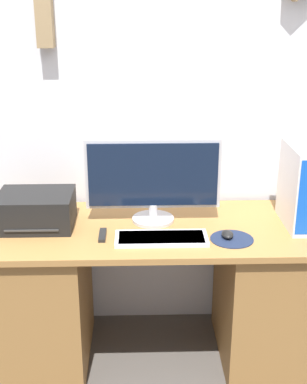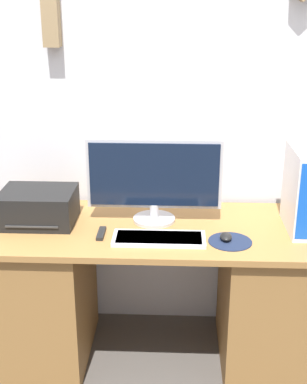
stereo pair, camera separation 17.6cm
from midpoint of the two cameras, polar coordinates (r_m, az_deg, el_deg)
The scene contains 9 objects.
wall_back at distance 2.81m, azimuth -1.78°, elevation 11.07°, with size 6.40×0.13×2.73m.
desk at distance 2.78m, azimuth -1.72°, elevation -10.55°, with size 1.63×0.68×0.75m.
monitor at distance 2.60m, azimuth -1.98°, elevation 1.50°, with size 0.66×0.21×0.42m.
keyboard at distance 2.47m, azimuth -1.19°, elevation -4.99°, with size 0.43×0.17×0.02m.
mousepad at distance 2.50m, azimuth 6.36°, elevation -5.04°, with size 0.20×0.20×0.00m.
mouse at distance 2.50m, azimuth 5.90°, elevation -4.54°, with size 0.05×0.08×0.03m.
computer_tower at distance 2.64m, azimuth 13.81°, elevation 0.60°, with size 0.15×0.33×0.40m.
printer at distance 2.68m, azimuth -14.27°, elevation -1.90°, with size 0.36×0.29×0.16m.
remote_control at distance 2.53m, azimuth -7.46°, elevation -4.61°, with size 0.03×0.13×0.02m.
Camera 1 is at (-0.08, -2.04, 1.82)m, focal length 50.00 mm.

